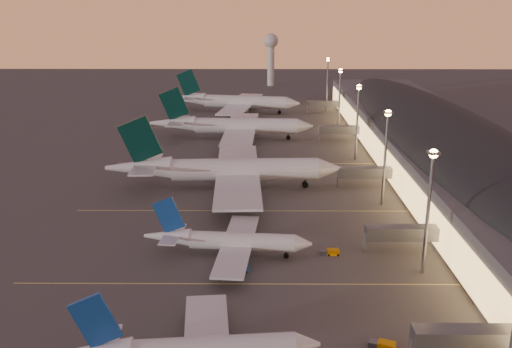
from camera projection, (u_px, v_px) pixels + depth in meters
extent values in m
plane|color=#484542|center=(245.00, 272.00, 115.61)|extent=(700.00, 700.00, 0.00)
cone|color=silver|center=(307.00, 345.00, 85.08)|extent=(4.21, 4.41, 4.06)
cylinder|color=navy|center=(212.00, 333.00, 91.66)|extent=(5.65, 3.54, 3.05)
cube|color=navy|center=(95.00, 321.00, 80.81)|extent=(7.46, 1.31, 8.81)
cylinder|color=silver|center=(242.00, 241.00, 121.83)|extent=(22.76, 5.81, 3.83)
cone|color=silver|center=(303.00, 244.00, 120.64)|extent=(3.96, 4.14, 3.83)
cone|color=silver|center=(167.00, 236.00, 123.18)|extent=(10.46, 4.72, 3.83)
cube|color=silver|center=(237.00, 244.00, 122.13)|extent=(9.37, 32.72, 0.42)
cylinder|color=navy|center=(244.00, 237.00, 129.20)|extent=(5.32, 3.31, 2.87)
cylinder|color=navy|center=(236.00, 264.00, 115.69)|extent=(5.32, 3.31, 2.87)
cube|color=navy|center=(169.00, 215.00, 121.67)|extent=(7.04, 1.19, 8.31)
cube|color=silver|center=(173.00, 234.00, 122.90)|extent=(4.65, 11.89, 0.27)
cylinder|color=black|center=(286.00, 255.00, 121.76)|extent=(0.33, 0.33, 1.51)
cylinder|color=black|center=(286.00, 256.00, 121.82)|extent=(1.13, 0.76, 1.07)
cylinder|color=black|center=(236.00, 247.00, 125.34)|extent=(0.33, 0.33, 1.51)
cylinder|color=black|center=(236.00, 248.00, 125.40)|extent=(1.13, 0.76, 1.07)
cylinder|color=black|center=(232.00, 258.00, 120.23)|extent=(0.33, 0.33, 1.51)
cylinder|color=black|center=(232.00, 259.00, 120.30)|extent=(1.13, 0.76, 1.07)
cylinder|color=silver|center=(245.00, 169.00, 165.24)|extent=(42.38, 7.93, 6.38)
cone|color=silver|center=(329.00, 169.00, 165.95)|extent=(7.03, 6.62, 6.38)
cone|color=silver|center=(139.00, 168.00, 164.12)|extent=(19.27, 7.08, 6.38)
cube|color=silver|center=(238.00, 173.00, 165.51)|extent=(14.51, 62.06, 0.70)
cylinder|color=#575A5F|center=(242.00, 167.00, 179.14)|extent=(9.69, 5.13, 4.78)
cylinder|color=#575A5F|center=(243.00, 195.00, 153.23)|extent=(9.69, 5.13, 4.78)
cube|color=#072B27|center=(140.00, 140.00, 161.72)|extent=(12.61, 1.42, 14.15)
cube|color=silver|center=(146.00, 164.00, 163.90)|extent=(7.62, 22.43, 0.45)
cylinder|color=black|center=(305.00, 183.00, 167.07)|extent=(0.53, 0.53, 2.55)
cylinder|color=black|center=(305.00, 185.00, 167.18)|extent=(1.83, 1.18, 1.79)
cylinder|color=black|center=(233.00, 179.00, 170.72)|extent=(0.53, 0.53, 2.55)
cylinder|color=black|center=(233.00, 181.00, 170.83)|extent=(1.83, 1.18, 1.79)
cylinder|color=black|center=(233.00, 189.00, 162.19)|extent=(0.53, 0.53, 2.55)
cylinder|color=black|center=(233.00, 190.00, 162.30)|extent=(1.83, 1.18, 1.79)
cylinder|color=silver|center=(246.00, 126.00, 223.38)|extent=(39.98, 7.41, 6.02)
cone|color=silver|center=(305.00, 126.00, 222.46)|extent=(6.63, 6.24, 6.02)
cone|color=silver|center=(173.00, 123.00, 224.31)|extent=(18.17, 6.64, 6.02)
cube|color=silver|center=(241.00, 128.00, 223.77)|extent=(13.59, 58.54, 0.66)
cylinder|color=#575A5F|center=(246.00, 126.00, 236.54)|extent=(9.14, 4.83, 4.51)
cylinder|color=#575A5F|center=(242.00, 141.00, 212.10)|extent=(9.14, 4.83, 4.51)
cube|color=#072B27|center=(174.00, 104.00, 221.99)|extent=(11.89, 1.32, 13.35)
cube|color=silver|center=(178.00, 121.00, 223.96)|extent=(7.15, 21.15, 0.42)
cylinder|color=black|center=(288.00, 137.00, 223.96)|extent=(0.50, 0.50, 2.41)
cylinder|color=black|center=(288.00, 138.00, 224.06)|extent=(1.72, 1.11, 1.68)
cylinder|color=black|center=(239.00, 134.00, 228.77)|extent=(0.50, 0.50, 2.41)
cylinder|color=black|center=(239.00, 135.00, 228.88)|extent=(1.72, 1.11, 1.68)
cylinder|color=black|center=(237.00, 139.00, 220.73)|extent=(0.50, 0.50, 2.41)
cylinder|color=black|center=(237.00, 140.00, 220.84)|extent=(1.72, 1.11, 1.68)
cylinder|color=silver|center=(245.00, 102.00, 275.22)|extent=(40.34, 12.66, 6.03)
cone|color=silver|center=(293.00, 103.00, 271.35)|extent=(7.36, 7.03, 6.03)
cone|color=silver|center=(187.00, 99.00, 279.83)|extent=(18.78, 8.98, 6.03)
cube|color=silver|center=(241.00, 104.00, 275.85)|extent=(21.23, 59.43, 0.66)
cylinder|color=#575A5F|center=(249.00, 104.00, 288.31)|extent=(9.64, 5.98, 4.52)
cylinder|color=#575A5F|center=(238.00, 113.00, 264.17)|extent=(9.64, 5.98, 4.52)
cube|color=#072B27|center=(189.00, 83.00, 277.39)|extent=(11.88, 2.89, 13.39)
cube|color=silver|center=(192.00, 97.00, 279.20)|extent=(9.88, 21.78, 0.42)
cylinder|color=black|center=(279.00, 112.00, 273.66)|extent=(0.56, 0.56, 2.41)
cylinder|color=black|center=(279.00, 112.00, 273.77)|extent=(1.84, 1.32, 1.69)
cylinder|color=black|center=(240.00, 109.00, 280.97)|extent=(0.56, 0.56, 2.41)
cylinder|color=black|center=(240.00, 109.00, 281.08)|extent=(1.84, 1.32, 1.69)
cylinder|color=black|center=(237.00, 112.00, 273.03)|extent=(0.56, 0.56, 2.41)
cylinder|color=black|center=(237.00, 113.00, 273.13)|extent=(1.84, 1.32, 1.69)
cube|color=#515156|center=(443.00, 152.00, 182.74)|extent=(40.00, 255.00, 12.00)
ellipsoid|color=black|center=(445.00, 134.00, 180.97)|extent=(39.00, 253.00, 10.92)
cube|color=#EBB162|center=(380.00, 155.00, 183.16)|extent=(0.40, 244.80, 8.00)
cube|color=#575A5F|center=(466.00, 337.00, 85.40)|extent=(16.00, 3.20, 3.00)
cube|color=#575A5F|center=(402.00, 233.00, 123.63)|extent=(16.00, 3.20, 3.00)
cylinder|color=slate|center=(365.00, 242.00, 124.36)|extent=(0.70, 0.70, 4.40)
cube|color=#575A5F|center=(365.00, 172.00, 166.63)|extent=(16.00, 3.20, 3.00)
cylinder|color=slate|center=(338.00, 180.00, 167.36)|extent=(0.70, 0.70, 4.40)
cube|color=#575A5F|center=(339.00, 130.00, 221.10)|extent=(16.00, 3.20, 3.00)
cylinder|color=slate|center=(319.00, 135.00, 221.83)|extent=(0.70, 0.70, 4.40)
cube|color=#575A5F|center=(324.00, 104.00, 274.62)|extent=(16.00, 3.20, 3.00)
cylinder|color=slate|center=(307.00, 109.00, 275.35)|extent=(0.70, 0.70, 4.40)
cylinder|color=slate|center=(428.00, 215.00, 111.71)|extent=(0.70, 0.70, 25.00)
cube|color=slate|center=(434.00, 153.00, 107.97)|extent=(2.20, 2.20, 0.50)
sphere|color=#FFBA5C|center=(433.00, 154.00, 108.02)|extent=(1.80, 1.80, 1.80)
cylinder|color=slate|center=(385.00, 160.00, 149.93)|extent=(0.70, 0.70, 25.00)
cube|color=slate|center=(388.00, 112.00, 146.19)|extent=(2.20, 2.20, 0.50)
sphere|color=#FFBA5C|center=(388.00, 113.00, 146.25)|extent=(1.80, 1.80, 1.80)
cylinder|color=slate|center=(357.00, 124.00, 192.93)|extent=(0.70, 0.70, 25.00)
cube|color=slate|center=(359.00, 86.00, 189.19)|extent=(2.20, 2.20, 0.50)
sphere|color=#FFBA5C|center=(359.00, 87.00, 189.25)|extent=(1.80, 1.80, 1.80)
cylinder|color=slate|center=(339.00, 101.00, 235.94)|extent=(0.70, 0.70, 25.00)
cube|color=slate|center=(341.00, 70.00, 232.20)|extent=(2.20, 2.20, 0.50)
sphere|color=#FFBA5C|center=(341.00, 71.00, 232.26)|extent=(1.80, 1.80, 1.80)
cylinder|color=slate|center=(327.00, 85.00, 278.94)|extent=(0.70, 0.70, 25.00)
cube|color=slate|center=(328.00, 59.00, 275.20)|extent=(2.20, 2.20, 0.50)
sphere|color=#FFBA5C|center=(328.00, 59.00, 275.26)|extent=(1.80, 1.80, 1.80)
cylinder|color=silver|center=(271.00, 65.00, 360.19)|extent=(4.40, 4.40, 26.00)
sphere|color=silver|center=(271.00, 41.00, 355.77)|extent=(9.00, 9.00, 9.00)
cube|color=#D8C659|center=(244.00, 284.00, 110.83)|extent=(90.00, 0.36, 0.00)
cube|color=#D8C659|center=(248.00, 211.00, 149.06)|extent=(90.00, 0.36, 0.00)
cube|color=#D8C659|center=(251.00, 163.00, 192.06)|extent=(90.00, 0.36, 0.00)
cube|color=#D8C659|center=(253.00, 128.00, 244.62)|extent=(90.00, 0.36, 0.00)
cube|color=orange|center=(387.00, 346.00, 90.01)|extent=(3.14, 2.60, 1.24)
cube|color=#575A5F|center=(374.00, 344.00, 90.82)|extent=(2.02, 1.96, 0.90)
cylinder|color=black|center=(394.00, 346.00, 90.48)|extent=(0.53, 0.38, 0.49)
cylinder|color=black|center=(381.00, 344.00, 91.24)|extent=(0.53, 0.38, 0.49)
cube|color=orange|center=(333.00, 252.00, 123.40)|extent=(2.68, 1.70, 1.21)
cube|color=#575A5F|center=(324.00, 253.00, 123.43)|extent=(1.57, 1.46, 0.88)
cylinder|color=black|center=(337.00, 252.00, 124.31)|extent=(0.49, 0.21, 0.49)
cylinder|color=black|center=(338.00, 255.00, 122.72)|extent=(0.49, 0.21, 0.49)
cylinder|color=black|center=(328.00, 252.00, 124.29)|extent=(0.49, 0.21, 0.49)
cylinder|color=black|center=(329.00, 255.00, 122.70)|extent=(0.49, 0.21, 0.49)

